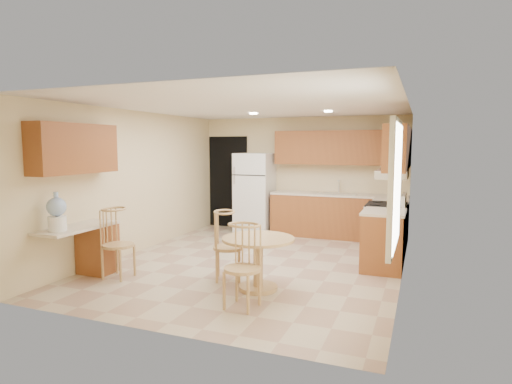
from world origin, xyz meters
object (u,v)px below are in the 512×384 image
at_px(chair_table_b, 239,260).
at_px(water_crock, 57,213).
at_px(stove, 386,230).
at_px(dining_table, 258,256).
at_px(chair_table_a, 225,240).
at_px(chair_desk, 113,237).
at_px(refrigerator, 255,193).

xyz_separation_m(chair_table_b, water_crock, (-2.56, -0.14, 0.41)).
bearing_deg(stove, dining_table, -121.09).
xyz_separation_m(chair_table_a, water_crock, (-1.96, -1.04, 0.41)).
bearing_deg(chair_table_a, water_crock, -84.72).
distance_m(stove, chair_desk, 4.39).
distance_m(stove, water_crock, 5.11).
bearing_deg(stove, chair_table_b, -113.84).
bearing_deg(chair_desk, stove, 127.26).
bearing_deg(dining_table, chair_table_a, 164.04).
height_order(refrigerator, stove, refrigerator).
distance_m(refrigerator, chair_table_b, 4.58).
height_order(stove, dining_table, stove).
height_order(chair_desk, water_crock, water_crock).
xyz_separation_m(stove, chair_table_a, (-1.97, -2.19, 0.12)).
bearing_deg(chair_table_b, water_crock, 7.09).
bearing_deg(refrigerator, dining_table, -67.76).
distance_m(chair_table_a, water_crock, 2.25).
height_order(dining_table, chair_table_b, chair_table_b).
distance_m(chair_table_b, chair_desk, 2.15).
bearing_deg(water_crock, stove, 39.44).
xyz_separation_m(stove, chair_table_b, (-1.37, -3.09, 0.13)).
xyz_separation_m(refrigerator, dining_table, (1.46, -3.57, -0.41)).
xyz_separation_m(dining_table, chair_table_a, (-0.55, 0.16, 0.13)).
relative_size(dining_table, chair_desk, 0.95).
distance_m(refrigerator, chair_table_a, 3.54).
distance_m(stove, chair_table_b, 3.38).
distance_m(refrigerator, dining_table, 3.88).
relative_size(refrigerator, water_crock, 3.34).
height_order(dining_table, water_crock, water_crock).
height_order(dining_table, chair_desk, chair_desk).
bearing_deg(chair_table_b, chair_table_a, -52.29).
xyz_separation_m(chair_table_a, chair_table_b, (0.60, -0.90, 0.00)).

